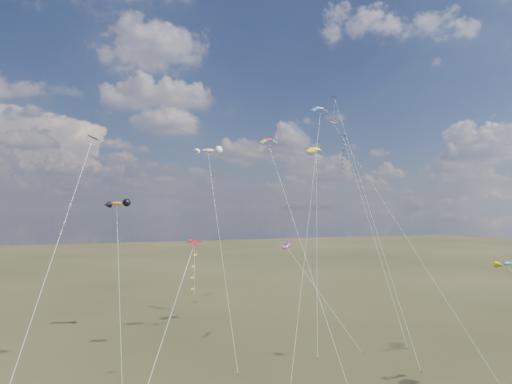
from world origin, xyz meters
name	(u,v)px	position (x,y,z in m)	size (l,w,h in m)	color
diamond_black_high	(346,160)	(21.51, 32.26, 25.09)	(4.97, 21.98, 29.69)	black
diamond_navy_tall	(340,125)	(17.46, 27.42, 29.93)	(4.97, 25.11, 35.03)	#111C4A
diamond_black_mid	(68,210)	(-20.60, 3.86, 16.90)	(7.06, 15.07, 23.32)	black
diamond_red_low	(191,277)	(-12.16, -0.63, 12.06)	(7.89, 9.88, 14.75)	#A20D13
diamond_orange_center	(377,191)	(13.08, 11.99, 19.13)	(3.47, 25.20, 28.86)	orange
parafoil_yellow	(316,149)	(12.08, 25.03, 25.62)	(8.23, 13.25, 26.41)	#D1BC08
parafoil_blue_white	(320,109)	(10.27, 20.63, 30.45)	(13.32, 16.49, 31.21)	blue
parafoil_tricolor	(270,141)	(1.07, 16.24, 25.02)	(2.17, 17.43, 25.72)	orange
novelty_orange_black	(117,204)	(-15.99, 20.25, 17.49)	(2.89, 12.70, 18.08)	orange
novelty_white_purple	(288,247)	(5.28, 20.40, 12.03)	(7.01, 9.13, 12.49)	silver
novelty_redwhite_stripe	(208,151)	(-3.39, 27.86, 24.98)	(3.48, 17.45, 25.67)	#E3441A
novelty_blue_yellow	(508,264)	(18.77, -0.96, 11.69)	(4.28, 6.30, 12.17)	#145DB2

